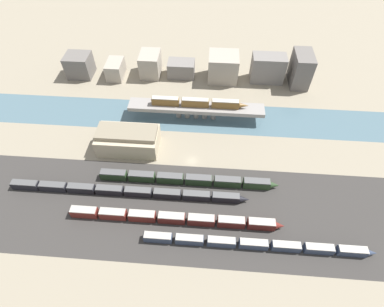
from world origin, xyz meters
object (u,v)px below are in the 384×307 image
at_px(train_yard_far, 127,191).
at_px(train_yard_near, 257,244).
at_px(train_yard_mid, 175,218).
at_px(warehouse_building, 128,139).
at_px(train_yard_outer, 188,179).
at_px(train_on_bridge, 198,103).

bearing_deg(train_yard_far, train_yard_near, -20.08).
relative_size(train_yard_mid, warehouse_building, 2.99).
bearing_deg(train_yard_near, train_yard_mid, 165.33).
relative_size(train_yard_near, train_yard_mid, 1.02).
height_order(train_yard_near, train_yard_outer, train_yard_outer).
xyz_separation_m(train_on_bridge, train_yard_mid, (-4.85, -56.00, -7.16)).
distance_m(train_yard_near, train_yard_far, 51.88).
relative_size(train_on_bridge, warehouse_building, 1.73).
height_order(train_on_bridge, train_yard_outer, train_on_bridge).
height_order(train_on_bridge, train_yard_mid, train_on_bridge).
xyz_separation_m(train_yard_far, warehouse_building, (-4.41, 24.30, 3.13)).
distance_m(train_yard_far, train_yard_outer, 23.87).
height_order(train_on_bridge, train_yard_far, train_on_bridge).
bearing_deg(train_yard_outer, warehouse_building, 147.83).
distance_m(train_yard_outer, warehouse_building, 32.22).
relative_size(train_on_bridge, train_yard_far, 0.48).
bearing_deg(train_yard_far, train_yard_outer, 17.60).
bearing_deg(train_yard_mid, train_yard_near, -14.67).
bearing_deg(train_yard_near, train_on_bridge, 110.85).
bearing_deg(train_yard_near, train_yard_far, 159.92).
bearing_deg(train_yard_mid, train_yard_far, 152.57).
xyz_separation_m(train_yard_near, train_yard_mid, (-29.08, 7.61, 0.26)).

